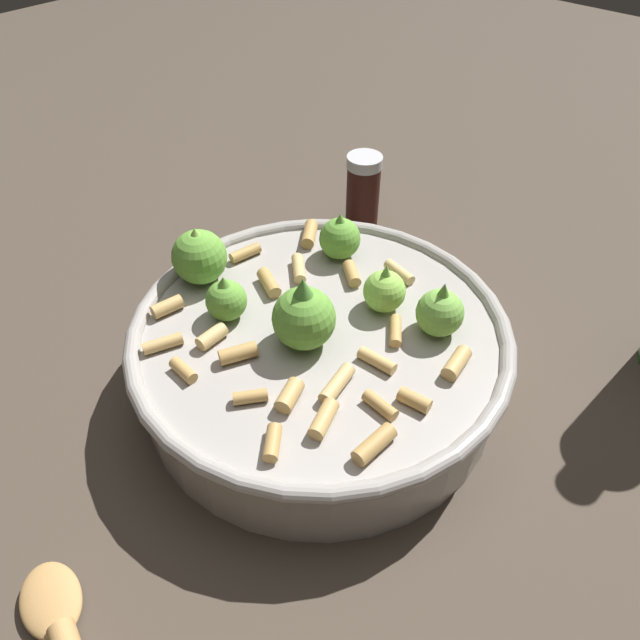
{
  "coord_description": "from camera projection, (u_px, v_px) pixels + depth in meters",
  "views": [
    {
      "loc": [
        0.24,
        0.22,
        0.38
      ],
      "look_at": [
        0.0,
        0.0,
        0.07
      ],
      "focal_mm": 33.16,
      "sensor_mm": 36.0,
      "label": 1
    }
  ],
  "objects": [
    {
      "name": "ground_plane",
      "position": [
        320.0,
        382.0,
        0.5
      ],
      "size": [
        2.4,
        2.4,
        0.0
      ],
      "primitive_type": "plane",
      "color": "#42382D"
    },
    {
      "name": "cooking_pan",
      "position": [
        319.0,
        348.0,
        0.47
      ],
      "size": [
        0.3,
        0.3,
        0.12
      ],
      "color": "#9E9993",
      "rests_on": "ground"
    },
    {
      "name": "pepper_shaker",
      "position": [
        363.0,
        191.0,
        0.65
      ],
      "size": [
        0.04,
        0.04,
        0.08
      ],
      "color": "#33140F",
      "rests_on": "ground"
    }
  ]
}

